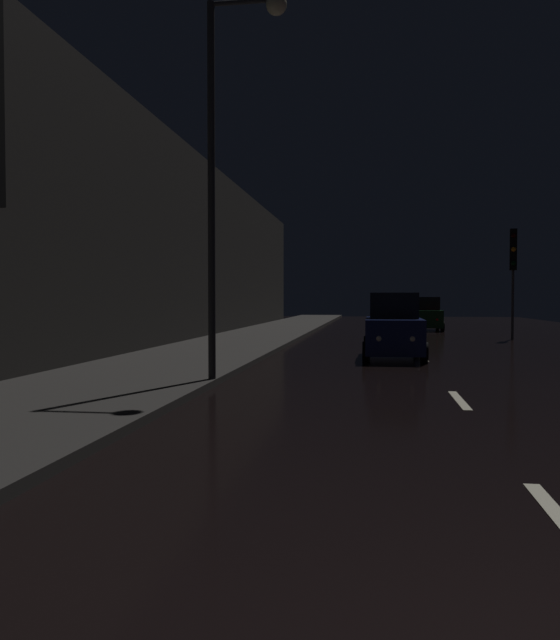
{
  "coord_description": "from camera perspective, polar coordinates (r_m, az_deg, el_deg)",
  "views": [
    {
      "loc": [
        -1.58,
        -2.54,
        1.86
      ],
      "look_at": [
        -4.61,
        18.22,
        1.18
      ],
      "focal_mm": 35.86,
      "sensor_mm": 36.0,
      "label": 1
    }
  ],
  "objects": [
    {
      "name": "ground",
      "position": [
        27.15,
        11.62,
        -2.12
      ],
      "size": [
        26.6,
        84.0,
        0.02
      ],
      "primitive_type": "cube",
      "color": "black"
    },
    {
      "name": "sidewalk_left",
      "position": [
        27.66,
        -3.23,
        -1.84
      ],
      "size": [
        4.4,
        84.0,
        0.15
      ],
      "primitive_type": "cube",
      "color": "#33302D",
      "rests_on": "ground"
    },
    {
      "name": "building_facade_left",
      "position": [
        25.01,
        -10.76,
        7.19
      ],
      "size": [
        0.8,
        63.0,
        8.39
      ],
      "primitive_type": "cube",
      "color": "#2D2B28",
      "rests_on": "ground"
    },
    {
      "name": "lane_centerline",
      "position": [
        12.9,
        15.35,
        -6.47
      ],
      "size": [
        0.16,
        17.09,
        0.01
      ],
      "color": "beige",
      "rests_on": "ground"
    },
    {
      "name": "traffic_light_far_right",
      "position": [
        31.36,
        20.1,
        5.15
      ],
      "size": [
        0.35,
        0.48,
        5.09
      ],
      "rotation": [
        0.0,
        0.0,
        -1.72
      ],
      "color": "#38383A",
      "rests_on": "ground"
    },
    {
      "name": "streetlamp_overhead",
      "position": [
        14.08,
        -4.43,
        16.15
      ],
      "size": [
        1.7,
        0.44,
        8.2
      ],
      "color": "#2D2D30",
      "rests_on": "ground"
    },
    {
      "name": "car_approaching_headlights",
      "position": [
        20.44,
        10.09,
        -0.74
      ],
      "size": [
        1.89,
        4.09,
        2.06
      ],
      "rotation": [
        0.0,
        0.0,
        -1.57
      ],
      "color": "#141E51",
      "rests_on": "ground"
    },
    {
      "name": "car_distant_taillights",
      "position": [
        38.87,
        12.91,
        0.42
      ],
      "size": [
        1.82,
        3.95,
        1.99
      ],
      "rotation": [
        0.0,
        0.0,
        1.57
      ],
      "color": "#0F3819",
      "rests_on": "ground"
    }
  ]
}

